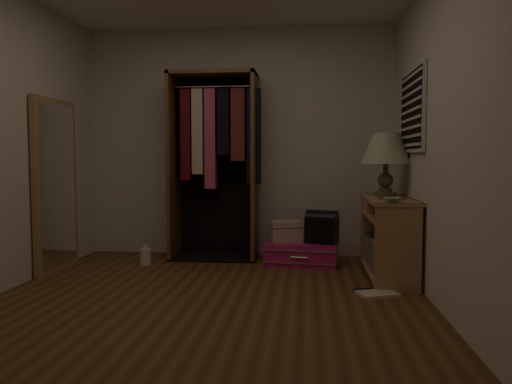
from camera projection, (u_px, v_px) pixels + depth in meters
The scene contains 13 objects.
ground at pixel (205, 304), 3.83m from camera, with size 4.00×4.00×0.00m, color #533417.
room_walls at pixel (214, 108), 3.77m from camera, with size 3.52×4.02×2.60m.
console_bookshelf at pixel (388, 235), 4.68m from camera, with size 0.42×1.12×0.75m.
open_wardrobe at pixel (216, 149), 5.53m from camera, with size 1.00×0.50×2.05m.
floor_mirror at pixel (56, 185), 4.94m from camera, with size 0.06×0.80×1.70m.
pink_suitcase at pixel (302, 253), 5.30m from camera, with size 0.81×0.62×0.23m.
train_case at pixel (286, 231), 5.31m from camera, with size 0.37×0.30×0.23m.
black_bag at pixel (322, 226), 5.21m from camera, with size 0.37×0.30×0.35m.
table_lamp at pixel (386, 150), 4.84m from camera, with size 0.54×0.54×0.61m.
brass_tray at pixel (392, 199), 4.46m from camera, with size 0.26×0.26×0.01m.
ceramic_bowl at pixel (392, 200), 4.20m from camera, with size 0.15×0.15×0.04m, color #97B59A.
white_jug at pixel (145, 257), 5.22m from camera, with size 0.12×0.12×0.21m.
floor_book at pixel (375, 293), 4.10m from camera, with size 0.38×0.35×0.03m.
Camera 1 is at (0.77, -3.71, 1.12)m, focal length 35.00 mm.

